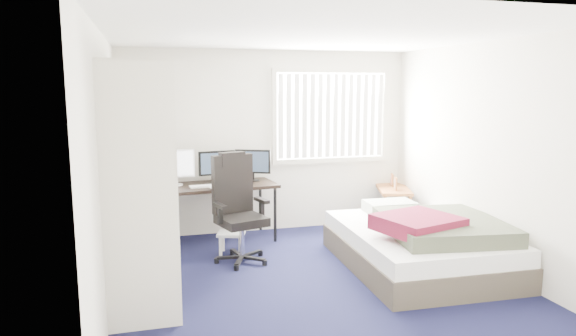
# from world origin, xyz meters

# --- Properties ---
(ground) EXTENTS (4.20, 4.20, 0.00)m
(ground) POSITION_xyz_m (0.00, 0.00, 0.00)
(ground) COLOR black
(ground) RESTS_ON ground
(room_shell) EXTENTS (4.20, 4.20, 4.20)m
(room_shell) POSITION_xyz_m (0.00, 0.00, 1.51)
(room_shell) COLOR silver
(room_shell) RESTS_ON ground
(window_assembly) EXTENTS (1.72, 0.09, 1.32)m
(window_assembly) POSITION_xyz_m (0.90, 2.04, 1.60)
(window_assembly) COLOR white
(window_assembly) RESTS_ON ground
(closet) EXTENTS (0.64, 1.84, 2.22)m
(closet) POSITION_xyz_m (-1.67, 0.27, 1.35)
(closet) COLOR beige
(closet) RESTS_ON ground
(desk) EXTENTS (1.60, 0.88, 1.22)m
(desk) POSITION_xyz_m (-0.79, 1.75, 0.79)
(desk) COLOR black
(desk) RESTS_ON ground
(office_chair) EXTENTS (0.73, 0.73, 1.25)m
(office_chair) POSITION_xyz_m (-0.64, 0.92, 0.48)
(office_chair) COLOR black
(office_chair) RESTS_ON ground
(footstool) EXTENTS (0.39, 0.34, 0.26)m
(footstool) POSITION_xyz_m (-0.69, 1.18, 0.20)
(footstool) COLOR white
(footstool) RESTS_ON ground
(nightstand) EXTENTS (0.66, 0.93, 0.76)m
(nightstand) POSITION_xyz_m (1.75, 1.74, 0.51)
(nightstand) COLOR brown
(nightstand) RESTS_ON ground
(bed) EXTENTS (1.63, 2.13, 0.68)m
(bed) POSITION_xyz_m (1.26, 0.11, 0.29)
(bed) COLOR #423A2F
(bed) RESTS_ON ground
(pine_box) EXTENTS (0.43, 0.37, 0.27)m
(pine_box) POSITION_xyz_m (-1.65, -0.03, 0.14)
(pine_box) COLOR tan
(pine_box) RESTS_ON ground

